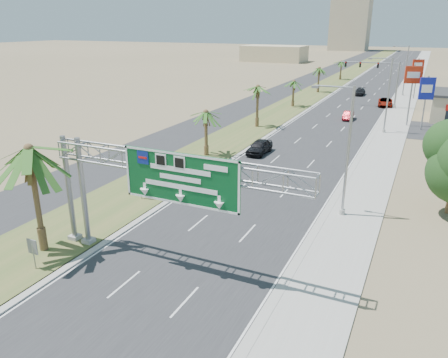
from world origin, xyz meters
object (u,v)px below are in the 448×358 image
car_right_lane (385,102)px  pole_sign_red_far (418,67)px  car_far (360,92)px  car_left_lane (259,147)px  pole_sign_red_near (413,78)px  car_mid_lane (348,116)px  signal_mast (385,80)px  pole_sign_blue (427,91)px  sign_gantry (161,172)px  palm_near (29,149)px

car_right_lane → pole_sign_red_far: pole_sign_red_far is taller
pole_sign_red_far → car_far: bearing=178.2°
car_left_lane → pole_sign_red_near: (14.43, 22.62, 6.04)m
car_mid_lane → car_right_lane: (4.00, 14.65, 0.08)m
car_mid_lane → pole_sign_red_near: 10.60m
car_mid_lane → pole_sign_red_far: size_ratio=0.50×
signal_mast → pole_sign_blue: bearing=-66.6°
sign_gantry → signal_mast: 62.37m
signal_mast → car_mid_lane: 14.28m
car_left_lane → car_mid_lane: (5.88, 23.47, -0.16)m
signal_mast → car_mid_lane: bearing=-105.6°
pole_sign_red_near → car_right_lane: bearing=106.4°
sign_gantry → car_far: sign_gantry is taller
signal_mast → car_left_lane: signal_mast is taller
sign_gantry → pole_sign_blue: (13.11, 46.18, -0.57)m
palm_near → car_mid_lane: (10.70, 50.83, -6.29)m
car_far → car_right_lane: bearing=-62.0°
pole_sign_red_near → pole_sign_red_far: pole_sign_red_near is taller
palm_near → signal_mast: bearing=77.3°
pole_sign_blue → pole_sign_red_far: 28.67m
car_right_lane → signal_mast: bearing=-107.9°
car_left_lane → palm_near: bearing=-99.2°
car_right_lane → pole_sign_red_near: size_ratio=0.60×
signal_mast → car_far: signal_mast is taller
palm_near → car_far: bearing=83.7°
palm_near → pole_sign_red_near: bearing=68.9°
sign_gantry → pole_sign_blue: sign_gantry is taller
palm_near → signal_mast: size_ratio=0.81×
car_right_lane → car_far: car_right_lane is taller
car_right_lane → pole_sign_red_far: 13.14m
car_right_lane → car_far: bearing=112.7°
palm_near → car_far: palm_near is taller
car_mid_lane → car_far: 26.26m
sign_gantry → pole_sign_red_near: bearing=77.0°
signal_mast → car_left_lane: size_ratio=2.19×
sign_gantry → palm_near: 8.41m
car_right_lane → sign_gantry: bearing=-101.5°
car_left_lane → pole_sign_red_far: bearing=74.8°
pole_sign_blue → pole_sign_red_near: bearing=136.9°
signal_mast → pole_sign_red_near: (4.88, -14.00, 1.99)m
car_mid_lane → pole_sign_blue: bearing=-17.0°
car_left_lane → car_right_lane: 39.38m
car_mid_lane → car_far: (-2.21, 26.17, 0.05)m
car_far → pole_sign_red_near: (10.76, -27.02, 6.15)m
palm_near → pole_sign_red_near: pole_sign_red_near is taller
sign_gantry → pole_sign_blue: bearing=74.2°
car_left_lane → pole_sign_red_far: size_ratio=0.60×
sign_gantry → pole_sign_red_near: 49.32m
car_left_lane → pole_sign_red_near: bearing=58.3°
car_left_lane → car_far: (3.67, 49.63, -0.11)m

